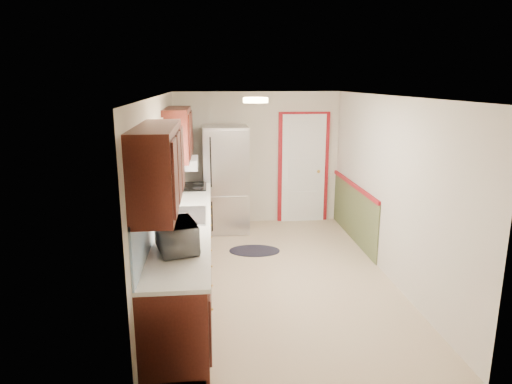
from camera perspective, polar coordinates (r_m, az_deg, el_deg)
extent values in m
cube|color=tan|center=(6.33, 2.52, -10.36)|extent=(3.20, 5.20, 0.12)
cube|color=white|center=(5.78, 2.78, 11.89)|extent=(3.20, 5.20, 0.12)
cube|color=beige|center=(8.38, 0.18, 4.23)|extent=(3.20, 0.10, 2.40)
cube|color=beige|center=(3.60, 8.42, -9.02)|extent=(3.20, 0.10, 2.40)
cube|color=beige|center=(5.92, -11.88, -0.09)|extent=(0.10, 5.20, 2.40)
cube|color=beige|center=(6.33, 16.20, 0.56)|extent=(0.10, 5.20, 2.40)
cube|color=#3C130D|center=(5.84, -8.86, -7.89)|extent=(0.60, 4.00, 0.90)
cube|color=white|center=(5.68, -8.88, -3.48)|extent=(0.63, 4.00, 0.04)
cube|color=#5DA1E3|center=(5.63, -12.07, -0.66)|extent=(0.02, 4.00, 0.55)
cube|color=#3C130D|center=(4.22, -12.15, 3.04)|extent=(0.35, 1.40, 0.75)
cube|color=#3C130D|center=(6.88, -9.73, 7.20)|extent=(0.35, 1.20, 0.75)
cube|color=white|center=(5.64, -12.14, 3.58)|extent=(0.02, 1.00, 0.90)
cube|color=#BA4923|center=(5.58, -11.86, 7.13)|extent=(0.05, 1.12, 0.24)
cube|color=#B7B7BC|center=(5.77, -8.89, -2.95)|extent=(0.52, 0.82, 0.02)
cube|color=white|center=(6.99, -9.14, 3.60)|extent=(0.45, 0.60, 0.15)
cube|color=maroon|center=(8.51, 5.91, 2.94)|extent=(0.94, 0.05, 2.08)
cube|color=white|center=(8.49, 5.95, 2.91)|extent=(0.80, 0.04, 2.00)
cube|color=#4A532E|center=(7.74, 12.10, -2.57)|extent=(0.02, 2.30, 0.90)
cube|color=maroon|center=(7.62, 12.18, 0.81)|extent=(0.04, 2.30, 0.06)
cylinder|color=#FFD88C|center=(5.55, -0.05, 11.42)|extent=(0.30, 0.30, 0.06)
imported|color=white|center=(4.59, -9.86, -5.07)|extent=(0.43, 0.59, 0.36)
cube|color=#B7B7BC|center=(7.95, -3.79, 1.63)|extent=(0.78, 0.73, 1.84)
cylinder|color=black|center=(7.58, -5.60, 0.27)|extent=(0.02, 0.02, 1.29)
ellipsoid|color=black|center=(7.17, -0.20, -7.35)|extent=(0.84, 0.59, 0.01)
cube|color=black|center=(7.31, -8.24, 0.68)|extent=(0.51, 0.62, 0.02)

